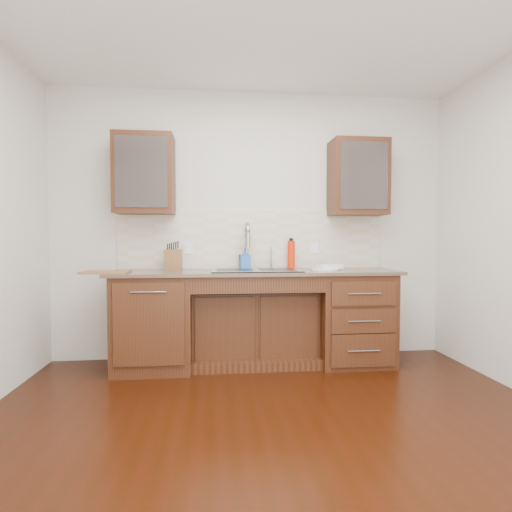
{
  "coord_description": "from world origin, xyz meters",
  "views": [
    {
      "loc": [
        -0.38,
        -2.34,
        1.21
      ],
      "look_at": [
        0.0,
        1.4,
        1.05
      ],
      "focal_mm": 28.0,
      "sensor_mm": 36.0,
      "label": 1
    }
  ],
  "objects": [
    {
      "name": "upper_cabinet_right",
      "position": [
        1.05,
        1.58,
        1.83
      ],
      "size": [
        0.55,
        0.34,
        0.75
      ],
      "primitive_type": "cube",
      "color": "#593014",
      "rests_on": "wall_back"
    },
    {
      "name": "cup_left_a",
      "position": [
        -1.19,
        1.58,
        1.77
      ],
      "size": [
        0.14,
        0.14,
        0.09
      ],
      "primitive_type": "imported",
      "rotation": [
        0.0,
        0.0,
        -0.26
      ],
      "color": "silver",
      "rests_on": "upper_cabinet_left"
    },
    {
      "name": "knife_block",
      "position": [
        -0.79,
        1.6,
        1.01
      ],
      "size": [
        0.16,
        0.21,
        0.2
      ],
      "primitive_type": "cube",
      "rotation": [
        0.0,
        0.0,
        -0.34
      ],
      "color": "olive",
      "rests_on": "countertop"
    },
    {
      "name": "filter_tap",
      "position": [
        0.18,
        1.65,
        1.03
      ],
      "size": [
        0.02,
        0.02,
        0.24
      ],
      "primitive_type": "cylinder",
      "color": "#999993",
      "rests_on": "countertop"
    },
    {
      "name": "cup_right_b",
      "position": [
        1.1,
        1.58,
        1.77
      ],
      "size": [
        0.13,
        0.13,
        0.1
      ],
      "primitive_type": "imported",
      "rotation": [
        0.0,
        0.0,
        0.35
      ],
      "color": "silver",
      "rests_on": "upper_cabinet_right"
    },
    {
      "name": "water_bottle",
      "position": [
        0.38,
        1.64,
        1.05
      ],
      "size": [
        0.09,
        0.09,
        0.28
      ],
      "primitive_type": "cylinder",
      "rotation": [
        0.0,
        0.0,
        0.22
      ],
      "color": "red",
      "rests_on": "countertop"
    },
    {
      "name": "base_cabinet_center",
      "position": [
        0.0,
        1.53,
        0.35
      ],
      "size": [
        1.2,
        0.44,
        0.7
      ],
      "primitive_type": "cube",
      "color": "#593014",
      "rests_on": "ground"
    },
    {
      "name": "upper_cabinet_left",
      "position": [
        -1.05,
        1.58,
        1.83
      ],
      "size": [
        0.55,
        0.34,
        0.75
      ],
      "primitive_type": "cube",
      "color": "#593014",
      "rests_on": "wall_back"
    },
    {
      "name": "soap_bottle",
      "position": [
        -0.09,
        1.6,
        1.01
      ],
      "size": [
        0.11,
        0.11,
        0.21
      ],
      "primitive_type": "imported",
      "rotation": [
        0.0,
        0.0,
        0.17
      ],
      "color": "blue",
      "rests_on": "countertop"
    },
    {
      "name": "faucet",
      "position": [
        -0.07,
        1.64,
        1.11
      ],
      "size": [
        0.04,
        0.04,
        0.4
      ],
      "primitive_type": "cylinder",
      "color": "#999993",
      "rests_on": "countertop"
    },
    {
      "name": "plate",
      "position": [
        0.67,
        1.42,
        0.92
      ],
      "size": [
        0.36,
        0.36,
        0.02
      ],
      "primitive_type": "cylinder",
      "rotation": [
        0.0,
        0.0,
        0.42
      ],
      "color": "white",
      "rests_on": "countertop"
    },
    {
      "name": "base_cabinet_right",
      "position": [
        0.95,
        1.44,
        0.44
      ],
      "size": [
        0.7,
        0.62,
        0.88
      ],
      "primitive_type": "cube",
      "color": "#593014",
      "rests_on": "ground"
    },
    {
      "name": "cup_right_a",
      "position": [
        0.96,
        1.58,
        1.77
      ],
      "size": [
        0.14,
        0.14,
        0.09
      ],
      "primitive_type": "imported",
      "rotation": [
        0.0,
        0.0,
        -0.24
      ],
      "color": "white",
      "rests_on": "upper_cabinet_right"
    },
    {
      "name": "cup_left_b",
      "position": [
        -0.93,
        1.58,
        1.78
      ],
      "size": [
        0.13,
        0.13,
        0.1
      ],
      "primitive_type": "imported",
      "rotation": [
        0.0,
        0.0,
        -0.25
      ],
      "color": "white",
      "rests_on": "upper_cabinet_left"
    },
    {
      "name": "outlet_right",
      "position": [
        0.65,
        1.73,
        1.12
      ],
      "size": [
        0.08,
        0.01,
        0.12
      ],
      "primitive_type": "cube",
      "color": "white",
      "rests_on": "backsplash"
    },
    {
      "name": "countertop",
      "position": [
        0.0,
        1.43,
        0.9
      ],
      "size": [
        2.7,
        0.65,
        0.03
      ],
      "primitive_type": "cube",
      "color": "#84705B",
      "rests_on": "base_cabinet_left"
    },
    {
      "name": "ground",
      "position": [
        0.0,
        0.0,
        -0.05
      ],
      "size": [
        4.0,
        3.5,
        0.1
      ],
      "primitive_type": "cube",
      "color": "black"
    },
    {
      "name": "sink",
      "position": [
        0.0,
        1.41,
        0.83
      ],
      "size": [
        0.84,
        0.46,
        0.19
      ],
      "primitive_type": "cube",
      "color": "#9E9EA5",
      "rests_on": "countertop"
    },
    {
      "name": "outlet_left",
      "position": [
        -0.65,
        1.73,
        1.12
      ],
      "size": [
        0.08,
        0.01,
        0.12
      ],
      "primitive_type": "cube",
      "color": "white",
      "rests_on": "backsplash"
    },
    {
      "name": "dish_towel",
      "position": [
        0.73,
        1.45,
        0.94
      ],
      "size": [
        0.25,
        0.2,
        0.03
      ],
      "primitive_type": "cube",
      "rotation": [
        0.0,
        0.0,
        0.21
      ],
      "color": "silver",
      "rests_on": "plate"
    },
    {
      "name": "backsplash",
      "position": [
        0.0,
        1.74,
        1.21
      ],
      "size": [
        2.7,
        0.02,
        0.59
      ],
      "primitive_type": "cube",
      "color": "beige",
      "rests_on": "wall_back"
    },
    {
      "name": "wall_front",
      "position": [
        0.0,
        -1.8,
        1.35
      ],
      "size": [
        4.0,
        0.1,
        2.7
      ],
      "primitive_type": "cube",
      "color": "beige",
      "rests_on": "ground"
    },
    {
      "name": "wall_back",
      "position": [
        0.0,
        1.8,
        1.35
      ],
      "size": [
        4.0,
        0.1,
        2.7
      ],
      "primitive_type": "cube",
      "color": "beige",
      "rests_on": "ground"
    },
    {
      "name": "base_cabinet_left",
      "position": [
        -0.95,
        1.44,
        0.44
      ],
      "size": [
        0.7,
        0.62,
        0.88
      ],
      "primitive_type": "cube",
      "color": "#593014",
      "rests_on": "ground"
    },
    {
      "name": "cutting_board",
      "position": [
        -1.35,
        1.3,
        0.92
      ],
      "size": [
        0.41,
        0.29,
        0.02
      ],
      "primitive_type": "cube",
      "rotation": [
        0.0,
        0.0,
        0.02
      ],
      "color": "olive",
      "rests_on": "countertop"
    }
  ]
}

